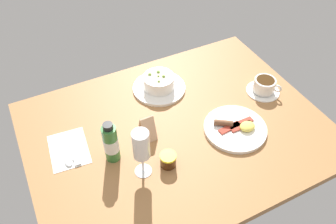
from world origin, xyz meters
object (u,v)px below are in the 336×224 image
breakfast_plate (236,128)px  wine_glass (141,147)px  menu_card (147,127)px  coffee_cup (264,86)px  sauce_bottle_green (111,143)px  cutlery_setting (69,150)px  porridge_bowl (159,83)px  jam_jar (168,160)px

breakfast_plate → wine_glass: bearing=2.5°
breakfast_plate → menu_card: bearing=-21.8°
coffee_cup → wine_glass: wine_glass is taller
sauce_bottle_green → breakfast_plate: (-45.40, 8.30, -6.82)cm
cutlery_setting → menu_card: bearing=167.7°
cutlery_setting → coffee_cup: 81.21cm
breakfast_plate → porridge_bowl: bearing=-64.9°
jam_jar → menu_card: 15.37cm
porridge_bowl → sauce_bottle_green: (29.70, 25.24, 4.68)cm
cutlery_setting → menu_card: 28.86cm
porridge_bowl → jam_jar: porridge_bowl is taller
porridge_bowl → jam_jar: 39.09cm
menu_card → wine_glass: bearing=60.7°
cutlery_setting → breakfast_plate: size_ratio=0.80×
jam_jar → coffee_cup: bearing=-163.4°
breakfast_plate → jam_jar: bearing=5.6°
breakfast_plate → coffee_cup: bearing=-150.7°
wine_glass → breakfast_plate: 40.30cm
cutlery_setting → sauce_bottle_green: sauce_bottle_green is taller
breakfast_plate → sauce_bottle_green: bearing=-10.4°
coffee_cup → menu_card: 53.14cm
porridge_bowl → coffee_cup: 43.54cm
cutlery_setting → coffee_cup: bearing=176.0°
jam_jar → wine_glass: bearing=-8.4°
wine_glass → sauce_bottle_green: size_ratio=1.14×
porridge_bowl → breakfast_plate: porridge_bowl is taller
porridge_bowl → jam_jar: (14.01, 36.49, -0.54)cm
coffee_cup → breakfast_plate: coffee_cup is taller
porridge_bowl → cutlery_setting: porridge_bowl is taller
cutlery_setting → wine_glass: 31.07cm
coffee_cup → sauce_bottle_green: (67.89, 4.34, 4.80)cm
coffee_cup → menu_card: menu_card is taller
coffee_cup → jam_jar: bearing=16.6°
porridge_bowl → coffee_cup: porridge_bowl is taller
sauce_bottle_green → jam_jar: bearing=144.4°
coffee_cup → sauce_bottle_green: 68.19cm
cutlery_setting → coffee_cup: (-80.97, 5.67, 2.71)cm
wine_glass → menu_card: (-7.79, -13.90, -8.34)cm
sauce_bottle_green → menu_card: 15.60cm
cutlery_setting → jam_jar: 35.84cm
cutlery_setting → menu_card: size_ratio=1.96×
jam_jar → sauce_bottle_green: sauce_bottle_green is taller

